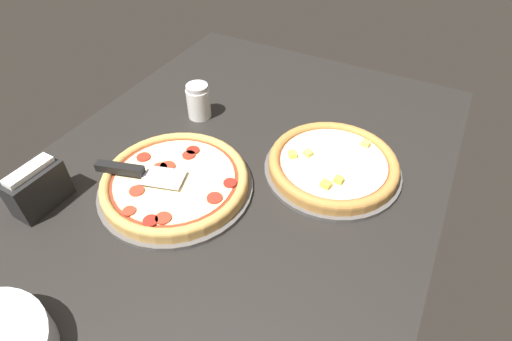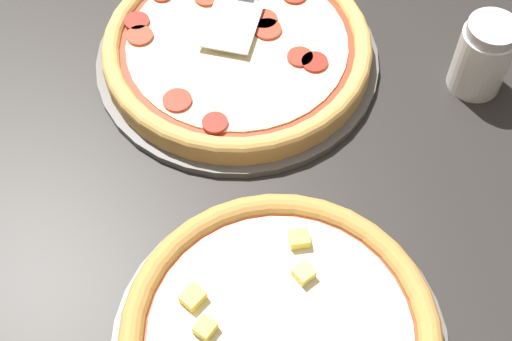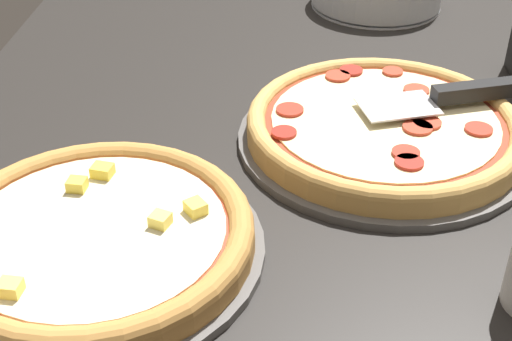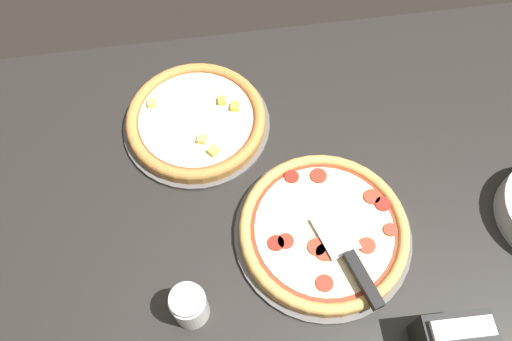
{
  "view_description": "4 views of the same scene",
  "coord_description": "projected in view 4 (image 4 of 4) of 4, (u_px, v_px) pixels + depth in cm",
  "views": [
    {
      "loc": [
        52.46,
        38.51,
        67.27
      ],
      "look_at": [
        -9.17,
        6.26,
        3.0
      ],
      "focal_mm": 28.0,
      "sensor_mm": 36.0,
      "label": 1
    },
    {
      "loc": [
        -30.9,
        44.2,
        69.19
      ],
      "look_at": [
        -9.17,
        6.26,
        3.0
      ],
      "focal_mm": 50.0,
      "sensor_mm": 36.0,
      "label": 2
    },
    {
      "loc": [
        -74.73,
        2.78,
        46.94
      ],
      "look_at": [
        -9.17,
        6.26,
        3.0
      ],
      "focal_mm": 50.0,
      "sensor_mm": 36.0,
      "label": 3
    },
    {
      "loc": [
        -16.62,
        -43.84,
        96.16
      ],
      "look_at": [
        -9.17,
        6.26,
        3.0
      ],
      "focal_mm": 35.0,
      "sensor_mm": 36.0,
      "label": 4
    }
  ],
  "objects": [
    {
      "name": "ground_plane",
      "position": [
        302.0,
        201.0,
        1.08
      ],
      "size": [
        151.34,
        97.46,
        3.6
      ],
      "primitive_type": "cube",
      "color": "black"
    },
    {
      "name": "pizza_pan_front",
      "position": [
        322.0,
        234.0,
        1.02
      ],
      "size": [
        36.25,
        36.25,
        1.0
      ],
      "primitive_type": "cylinder",
      "color": "#565451",
      "rests_on": "ground_plane"
    },
    {
      "name": "pizza_front",
      "position": [
        324.0,
        230.0,
        1.0
      ],
      "size": [
        34.08,
        34.08,
        3.29
      ],
      "color": "tan",
      "rests_on": "pizza_pan_front"
    },
    {
      "name": "pizza_pan_back",
      "position": [
        197.0,
        125.0,
        1.15
      ],
      "size": [
        33.59,
        33.59,
        1.0
      ],
      "primitive_type": "cylinder",
      "color": "#565451",
      "rests_on": "ground_plane"
    },
    {
      "name": "pizza_back",
      "position": [
        196.0,
        119.0,
        1.13
      ],
      "size": [
        31.57,
        31.57,
        3.58
      ],
      "color": "#B77F3D",
      "rests_on": "pizza_pan_back"
    },
    {
      "name": "serving_spatula",
      "position": [
        357.0,
        269.0,
        0.94
      ],
      "size": [
        9.94,
        21.24,
        2.0
      ],
      "color": "silver",
      "rests_on": "pizza_front"
    },
    {
      "name": "parmesan_shaker",
      "position": [
        189.0,
        306.0,
        0.9
      ],
      "size": [
        6.68,
        6.68,
        10.11
      ],
      "color": "white",
      "rests_on": "ground_plane"
    },
    {
      "name": "napkin_holder",
      "position": [
        452.0,
        334.0,
        0.88
      ],
      "size": [
        12.69,
        6.54,
        10.89
      ],
      "color": "black",
      "rests_on": "ground_plane"
    }
  ]
}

